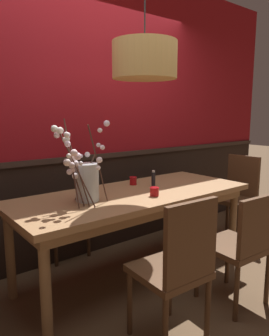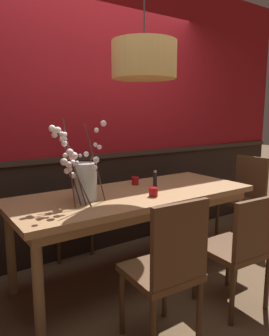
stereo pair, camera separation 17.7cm
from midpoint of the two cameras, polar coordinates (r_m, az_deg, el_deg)
ground_plane at (r=3.02m, az=-1.77°, el=-18.80°), size 24.00×24.00×0.00m
back_wall at (r=3.28m, az=-9.84°, el=9.61°), size 5.67×0.14×2.90m
dining_table at (r=2.75m, az=-1.85°, el=-6.03°), size 2.11×0.86×0.78m
chair_near_side_right at (r=2.52m, az=16.65°, el=-12.74°), size 0.46×0.46×0.87m
chair_near_side_left at (r=2.01m, az=4.99°, el=-17.01°), size 0.43×0.44×0.96m
chair_far_side_left at (r=3.39m, az=-14.59°, el=-6.46°), size 0.42×0.40×0.92m
chair_head_east_end at (r=3.84m, az=16.67°, el=-4.27°), size 0.42×0.43×0.96m
vase_with_blossoms at (r=2.45m, az=-10.87°, el=-1.91°), size 0.38×0.35×0.63m
candle_holder_nearer_center at (r=2.60m, az=1.64°, el=-4.23°), size 0.08×0.08×0.07m
candle_holder_nearer_edge at (r=3.00m, az=-1.93°, el=-2.28°), size 0.07×0.07×0.08m
condiment_bottle at (r=2.93m, az=1.68°, el=-1.95°), size 0.04×0.04×0.15m
pendant_lamp at (r=2.62m, az=-0.22°, el=18.69°), size 0.51×0.51×1.19m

